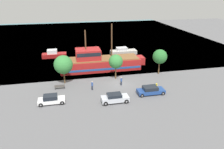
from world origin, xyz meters
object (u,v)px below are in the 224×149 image
Objects in this scene: parked_car_curb_front at (115,98)px; pedestrian_walking_far at (121,81)px; bench_promenade_east at (60,87)px; moored_boat_dockside at (123,52)px; moored_boat_outer at (54,54)px; fire_hydrant at (157,85)px; pedestrian_walking_near at (92,86)px; pirate_ship at (99,62)px; parked_car_curb_rear at (51,99)px; parked_car_curb_mid at (151,90)px.

parked_car_curb_front is 6.62m from pedestrian_walking_far.
parked_car_curb_front reaches higher than bench_promenade_east.
moored_boat_outer reaches higher than moored_boat_dockside.
fire_hydrant is 11.54m from pedestrian_walking_near.
parked_car_curb_rear is (-9.64, -13.51, -1.00)m from pirate_ship.
parked_car_curb_rear is at bearing -103.92° from bench_promenade_east.
pedestrian_walking_near is (-2.85, 5.21, 0.09)m from parked_car_curb_front.
parked_car_curb_rear is at bearing -89.40° from moored_boat_outer.
pedestrian_walking_near is (-2.83, -10.04, -0.87)m from pirate_ship.
pirate_ship is 15.17m from moored_boat_outer.
pirate_ship is 11.76× the size of pedestrian_walking_far.
moored_boat_dockside is at bearing 51.29° from pirate_ship.
moored_boat_outer is at bearing 90.60° from parked_car_curb_rear.
pedestrian_walking_near is (-11.12, -20.38, 0.10)m from moored_boat_dockside.
moored_boat_dockside reaches higher than pedestrian_walking_far.
pirate_ship reaches higher than parked_car_curb_mid.
parked_car_curb_front is (0.02, -15.25, -0.95)m from pirate_ship.
moored_boat_dockside is at bearing 72.10° from parked_car_curb_front.
pirate_ship is 14.37m from fire_hydrant.
pirate_ship is 24.14× the size of fire_hydrant.
moored_boat_outer is 30.10m from parked_car_curb_mid.
bench_promenade_east is 5.79m from pedestrian_walking_near.
moored_boat_dockside is at bearing 85.85° from parked_car_curb_mid.
pirate_ship is at bearing 90.08° from parked_car_curb_front.
parked_car_curb_front is 2.62× the size of pedestrian_walking_near.
moored_boat_dockside reaches higher than parked_car_curb_front.
pedestrian_walking_far is (11.04, -0.71, 0.35)m from bench_promenade_east.
pedestrian_walking_near is at bearing 26.96° from parked_car_curb_rear.
moored_boat_dockside is 1.14× the size of moored_boat_outer.
moored_boat_dockside reaches higher than pedestrian_walking_near.
moored_boat_dockside is 21.77m from fire_hydrant.
parked_car_curb_front is 6.69m from parked_car_curb_mid.
moored_boat_dockside is 4.45× the size of pedestrian_walking_far.
parked_car_curb_mid is 1.13× the size of parked_car_curb_rear.
parked_car_curb_rear reaches higher than bench_promenade_east.
parked_car_curb_front is 0.93× the size of parked_car_curb_mid.
moored_boat_dockside is at bearing 90.88° from fire_hydrant.
parked_car_curb_mid is 6.01m from pedestrian_walking_far.
pedestrian_walking_far is at bearing 159.42° from fire_hydrant.
fire_hydrant is 17.27m from bench_promenade_east.
moored_boat_outer reaches higher than bench_promenade_east.
fire_hydrant is at bearing -20.58° from pedestrian_walking_far.
fire_hydrant is at bearing 6.52° from parked_car_curb_rear.
parked_car_curb_mid reaches higher than bench_promenade_east.
parked_car_curb_mid is 10.08m from pedestrian_walking_near.
moored_boat_outer is 19.99m from bench_promenade_east.
pedestrian_walking_far is at bearing 130.36° from parked_car_curb_mid.
pedestrian_walking_near reaches higher than bench_promenade_east.
fire_hydrant is (18.26, 2.09, -0.28)m from parked_car_curb_rear.
parked_car_curb_front is 9.82m from parked_car_curb_rear.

